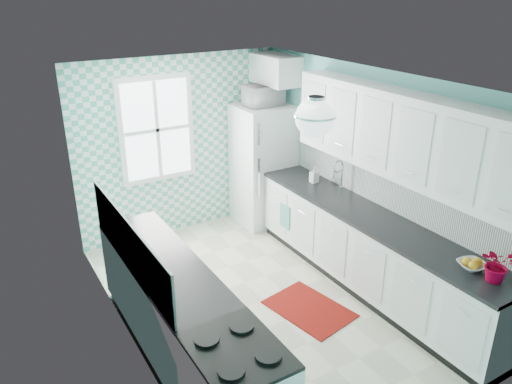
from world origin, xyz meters
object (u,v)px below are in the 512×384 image
ceiling_light (315,117)px  microwave (264,95)px  fridge (263,165)px  sink (330,194)px  fruit_bowl (472,265)px  potted_plant (497,264)px

ceiling_light → microwave: 2.86m
fridge → sink: bearing=-83.1°
fruit_bowl → potted_plant: (0.00, -0.23, 0.13)m
potted_plant → fruit_bowl: bearing=90.0°
fridge → microwave: microwave is taller
fruit_bowl → microwave: (-0.09, 3.50, 0.94)m
sink → potted_plant: (-0.00, -2.30, 0.17)m
sink → fridge: bearing=92.3°
fridge → sink: size_ratio=3.33×
microwave → potted_plant: bearing=91.8°
fruit_bowl → microwave: microwave is taller
fruit_bowl → ceiling_light: bearing=143.4°
fruit_bowl → potted_plant: potted_plant is taller
fruit_bowl → microwave: 3.63m
ceiling_light → sink: bearing=44.4°
ceiling_light → sink: size_ratio=0.66×
sink → fruit_bowl: (-0.00, -2.07, 0.04)m
ceiling_light → fruit_bowl: ceiling_light is taller
microwave → ceiling_light: bearing=67.4°
potted_plant → microwave: 3.82m
ceiling_light → sink: (1.20, 1.18, -1.39)m
ceiling_light → fridge: size_ratio=0.20×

